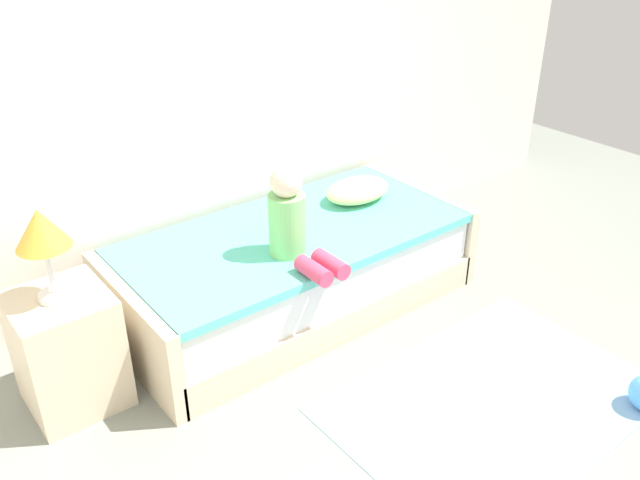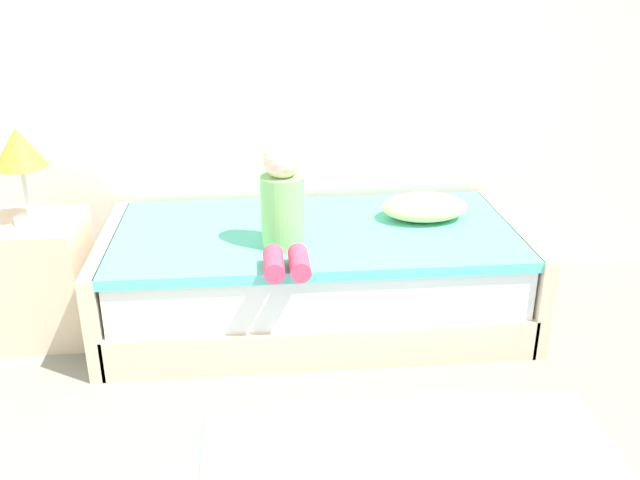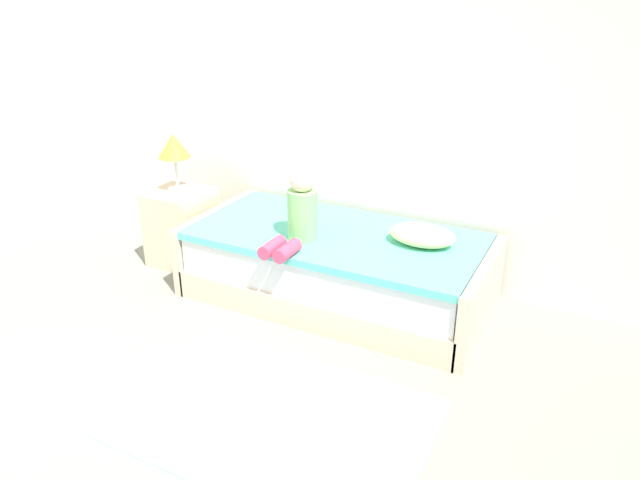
{
  "view_description": "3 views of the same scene",
  "coord_description": "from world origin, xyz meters",
  "px_view_note": "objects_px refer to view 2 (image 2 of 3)",
  "views": [
    {
      "loc": [
        -1.4,
        -0.77,
        2.28
      ],
      "look_at": [
        0.58,
        1.75,
        0.55
      ],
      "focal_mm": 37.47,
      "sensor_mm": 36.0,
      "label": 1
    },
    {
      "loc": [
        0.3,
        -1.16,
        1.78
      ],
      "look_at": [
        0.58,
        1.75,
        0.55
      ],
      "focal_mm": 38.59,
      "sensor_mm": 36.0,
      "label": 2
    },
    {
      "loc": [
        2.19,
        -1.39,
        2.1
      ],
      "look_at": [
        0.58,
        1.75,
        0.55
      ],
      "focal_mm": 33.37,
      "sensor_mm": 36.0,
      "label": 3
    }
  ],
  "objects_px": {
    "bed": "(315,276)",
    "pillow": "(424,207)",
    "nightstand": "(41,279)",
    "table_lamp": "(19,153)",
    "child_figure": "(283,208)"
  },
  "relations": [
    {
      "from": "bed",
      "to": "pillow",
      "type": "xyz_separation_m",
      "value": [
        0.57,
        0.1,
        0.32
      ]
    },
    {
      "from": "nightstand",
      "to": "child_figure",
      "type": "bearing_deg",
      "value": -10.05
    },
    {
      "from": "bed",
      "to": "nightstand",
      "type": "xyz_separation_m",
      "value": [
        -1.35,
        -0.02,
        0.05
      ]
    },
    {
      "from": "table_lamp",
      "to": "pillow",
      "type": "height_order",
      "value": "table_lamp"
    },
    {
      "from": "child_figure",
      "to": "pillow",
      "type": "xyz_separation_m",
      "value": [
        0.74,
        0.33,
        -0.14
      ]
    },
    {
      "from": "table_lamp",
      "to": "pillow",
      "type": "bearing_deg",
      "value": 3.53
    },
    {
      "from": "pillow",
      "to": "nightstand",
      "type": "bearing_deg",
      "value": -176.47
    },
    {
      "from": "bed",
      "to": "pillow",
      "type": "height_order",
      "value": "pillow"
    },
    {
      "from": "nightstand",
      "to": "pillow",
      "type": "bearing_deg",
      "value": 3.53
    },
    {
      "from": "table_lamp",
      "to": "child_figure",
      "type": "bearing_deg",
      "value": -10.05
    },
    {
      "from": "nightstand",
      "to": "table_lamp",
      "type": "height_order",
      "value": "table_lamp"
    },
    {
      "from": "bed",
      "to": "child_figure",
      "type": "distance_m",
      "value": 0.54
    },
    {
      "from": "nightstand",
      "to": "pillow",
      "type": "xyz_separation_m",
      "value": [
        1.92,
        0.12,
        0.26
      ]
    },
    {
      "from": "child_figure",
      "to": "bed",
      "type": "bearing_deg",
      "value": 53.94
    },
    {
      "from": "bed",
      "to": "table_lamp",
      "type": "height_order",
      "value": "table_lamp"
    }
  ]
}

